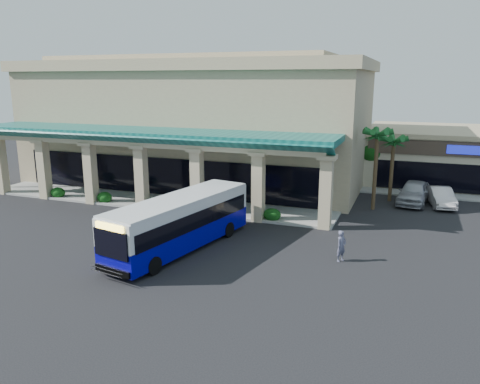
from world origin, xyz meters
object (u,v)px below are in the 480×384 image
at_px(car_white, 441,197).
at_px(car_silver, 414,192).
at_px(transit_bus, 181,223).
at_px(pedestrian, 341,246).

bearing_deg(car_white, car_silver, 165.84).
height_order(transit_bus, car_silver, transit_bus).
bearing_deg(car_silver, pedestrian, -95.58).
bearing_deg(transit_bus, car_silver, 62.84).
relative_size(pedestrian, car_white, 0.39).
bearing_deg(pedestrian, car_white, 11.23).
bearing_deg(pedestrian, car_silver, 18.56).
height_order(transit_bus, pedestrian, transit_bus).
bearing_deg(car_white, pedestrian, -121.82).
relative_size(transit_bus, car_silver, 2.09).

